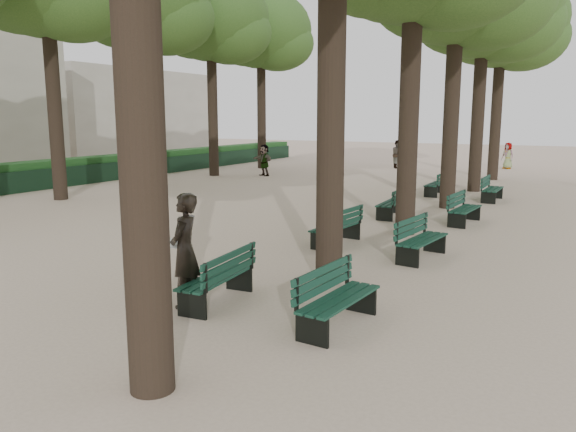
% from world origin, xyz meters
% --- Properties ---
extents(ground, '(120.00, 120.00, 0.00)m').
position_xyz_m(ground, '(0.00, 0.00, 0.00)').
color(ground, beige).
rests_on(ground, ground).
extents(tree_central_4, '(6.00, 6.00, 9.95)m').
position_xyz_m(tree_central_4, '(1.50, 18.00, 7.65)').
color(tree_central_4, '#33261C').
rests_on(tree_central_4, ground).
extents(tree_central_5, '(6.00, 6.00, 9.95)m').
position_xyz_m(tree_central_5, '(1.50, 23.00, 7.65)').
color(tree_central_5, '#33261C').
rests_on(tree_central_5, ground).
extents(tree_far_3, '(6.00, 6.00, 10.45)m').
position_xyz_m(tree_far_3, '(-12.00, 13.00, 8.14)').
color(tree_far_3, '#33261C').
rests_on(tree_far_3, ground).
extents(tree_far_4, '(6.00, 6.00, 10.45)m').
position_xyz_m(tree_far_4, '(-12.00, 18.00, 8.14)').
color(tree_far_4, '#33261C').
rests_on(tree_far_4, ground).
extents(tree_far_5, '(6.00, 6.00, 10.45)m').
position_xyz_m(tree_far_5, '(-12.00, 23.00, 8.14)').
color(tree_far_5, '#33261C').
rests_on(tree_far_5, ground).
extents(bench_left_0, '(0.72, 1.84, 0.92)m').
position_xyz_m(bench_left_0, '(0.37, 0.89, 0.27)').
color(bench_left_0, black).
rests_on(bench_left_0, ground).
extents(bench_left_1, '(0.74, 1.85, 0.92)m').
position_xyz_m(bench_left_1, '(0.37, 5.95, 0.27)').
color(bench_left_1, black).
rests_on(bench_left_1, ground).
extents(bench_left_2, '(0.64, 1.82, 0.92)m').
position_xyz_m(bench_left_2, '(0.37, 10.33, 0.27)').
color(bench_left_2, black).
rests_on(bench_left_2, ground).
extents(bench_left_3, '(0.58, 1.80, 0.92)m').
position_xyz_m(bench_left_3, '(0.37, 16.00, 0.27)').
color(bench_left_3, black).
rests_on(bench_left_3, ground).
extents(bench_right_0, '(0.72, 1.84, 0.92)m').
position_xyz_m(bench_right_0, '(2.63, 0.84, 0.27)').
color(bench_right_0, black).
rests_on(bench_right_0, ground).
extents(bench_right_1, '(0.79, 1.86, 0.92)m').
position_xyz_m(bench_right_1, '(2.63, 5.52, 0.27)').
color(bench_right_1, black).
rests_on(bench_right_1, ground).
extents(bench_right_2, '(0.71, 1.84, 0.92)m').
position_xyz_m(bench_right_2, '(2.63, 10.25, 0.27)').
color(bench_right_2, black).
rests_on(bench_right_2, ground).
extents(bench_right_3, '(0.60, 1.81, 0.92)m').
position_xyz_m(bench_right_3, '(2.63, 15.43, 0.27)').
color(bench_right_3, black).
rests_on(bench_right_3, ground).
extents(man_with_map, '(0.72, 0.84, 1.92)m').
position_xyz_m(man_with_map, '(-0.01, 0.53, 0.96)').
color(man_with_map, black).
rests_on(man_with_map, ground).
extents(pedestrian_d, '(0.83, 0.64, 1.58)m').
position_xyz_m(pedestrian_d, '(1.35, 29.71, 0.79)').
color(pedestrian_d, '#262628').
rests_on(pedestrian_d, ground).
extents(pedestrian_e, '(1.55, 0.97, 1.68)m').
position_xyz_m(pedestrian_e, '(-9.55, 19.16, 0.84)').
color(pedestrian_e, '#262628').
rests_on(pedestrian_e, ground).
extents(pedestrian_a, '(0.73, 0.89, 1.71)m').
position_xyz_m(pedestrian_a, '(-4.65, 26.88, 0.86)').
color(pedestrian_a, '#262628').
rests_on(pedestrian_a, ground).
extents(fence, '(0.08, 42.00, 0.90)m').
position_xyz_m(fence, '(-15.00, 11.00, 0.45)').
color(fence, black).
rests_on(fence, ground).
extents(hedge, '(1.20, 42.00, 1.20)m').
position_xyz_m(hedge, '(-15.70, 11.00, 0.60)').
color(hedge, '#174319').
rests_on(hedge, ground).
extents(building_far, '(12.00, 16.00, 7.00)m').
position_xyz_m(building_far, '(-33.00, 30.00, 3.50)').
color(building_far, '#B7B2A3').
rests_on(building_far, ground).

